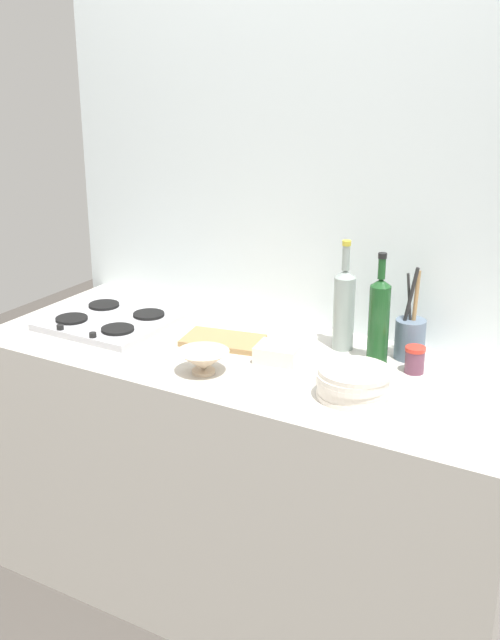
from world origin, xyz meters
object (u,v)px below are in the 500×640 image
Objects in this scene: wine_bottle_leftmost at (379,319)px; cutting_board at (223,340)px; butter_dish at (278,353)px; condiment_jar_front at (415,360)px; mixing_bowl at (203,361)px; plate_stack at (353,383)px; stovetop_hob at (111,321)px; utensil_crock at (410,337)px; wine_bottle_mid_left at (344,307)px.

wine_bottle_leftmost reaches higher than cutting_board.
butter_dish is 0.42m from condiment_jar_front.
mixing_bowl is (-0.42, -0.34, -0.10)m from wine_bottle_leftmost.
plate_stack is 0.60× the size of wine_bottle_leftmost.
stovetop_hob is 1.16× the size of wine_bottle_leftmost.
utensil_crock is (1.01, 0.24, 0.06)m from stovetop_hob.
plate_stack is at bearing -6.95° from stovetop_hob.
butter_dish is at bearing -162.05° from condiment_jar_front.
wine_bottle_leftmost is 0.53m from cutting_board.
mixing_bowl is at bearing -139.25° from utensil_crock.
condiment_jar_front is (0.40, 0.13, 0.02)m from butter_dish.
butter_dish is at bearing 52.73° from mixing_bowl.
condiment_jar_front is at bearing 17.95° from butter_dish.
mixing_bowl is at bearing -71.38° from cutting_board.
cutting_board is (-0.63, -0.09, -0.03)m from condiment_jar_front.
wine_bottle_leftmost is at bearing 8.95° from stovetop_hob.
condiment_jar_front is at bearing -14.78° from wine_bottle_mid_left.
stovetop_hob reaches higher than cutting_board.
mixing_bowl is 0.65m from utensil_crock.
butter_dish is at bearing -10.42° from cutting_board.
wine_bottle_leftmost is (-0.04, 0.27, 0.10)m from plate_stack.
utensil_crock is at bearing 8.05° from wine_bottle_mid_left.
cutting_board is (-0.23, 0.04, -0.02)m from butter_dish.
utensil_crock is (0.49, 0.42, 0.03)m from mixing_bowl.
plate_stack is at bearing -82.25° from wine_bottle_leftmost.
butter_dish is (-0.27, -0.14, -0.12)m from wine_bottle_leftmost.
plate_stack is 0.59× the size of wine_bottle_mid_left.
plate_stack is at bearing -21.98° from butter_dish.
wine_bottle_leftmost is 0.55m from mixing_bowl.
cutting_board is (0.43, 0.05, -0.01)m from stovetop_hob.
butter_dish is (0.15, 0.20, -0.01)m from mixing_bowl.
utensil_crock is at bearing 50.55° from wine_bottle_leftmost.
stovetop_hob is at bearing -173.72° from cutting_board.
plate_stack reaches higher than cutting_board.
plate_stack is 1.34× the size of mixing_bowl.
wine_bottle_leftmost is 2.67× the size of butter_dish.
butter_dish is 0.42m from utensil_crock.
plate_stack is (0.97, -0.12, 0.03)m from stovetop_hob.
mixing_bowl is at bearing -149.33° from condiment_jar_front.
wine_bottle_leftmost is 4.28× the size of condiment_jar_front.
plate_stack is 0.71× the size of utensil_crock.
wine_bottle_mid_left reaches higher than wine_bottle_leftmost.
wine_bottle_mid_left is at bearing -171.95° from utensil_crock.
wine_bottle_leftmost is 1.17× the size of utensil_crock.
plate_stack is 2.58× the size of condiment_jar_front.
cutting_board is at bearing -161.87° from utensil_crock.
butter_dish is 0.44× the size of utensil_crock.
utensil_crock reaches higher than butter_dish.
butter_dish is at bearing 158.02° from plate_stack.
stovetop_hob is 1.58× the size of cutting_board.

